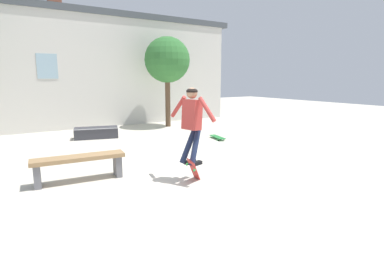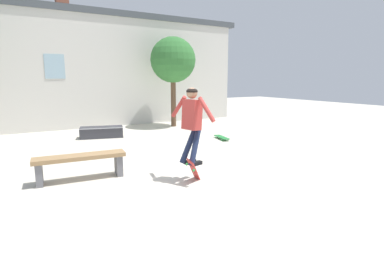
% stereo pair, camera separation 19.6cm
% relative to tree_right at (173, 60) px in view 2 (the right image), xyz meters
% --- Properties ---
extents(ground_plane, '(40.00, 40.00, 0.00)m').
position_rel_tree_right_xyz_m(ground_plane, '(-2.49, -6.20, -2.70)').
color(ground_plane, beige).
extents(building_backdrop, '(13.05, 0.52, 5.96)m').
position_rel_tree_right_xyz_m(building_backdrop, '(-2.51, 1.48, -0.28)').
color(building_backdrop, beige).
rests_on(building_backdrop, ground_plane).
extents(tree_right, '(1.84, 1.84, 3.64)m').
position_rel_tree_right_xyz_m(tree_right, '(0.00, 0.00, 0.00)').
color(tree_right, brown).
rests_on(tree_right, ground_plane).
extents(park_bench, '(1.74, 0.52, 0.51)m').
position_rel_tree_right_xyz_m(park_bench, '(-4.62, -5.13, -2.33)').
color(park_bench, '#99754C').
rests_on(park_bench, ground_plane).
extents(skate_ledge, '(1.49, 0.89, 0.37)m').
position_rel_tree_right_xyz_m(skate_ledge, '(-3.21, -0.94, -2.52)').
color(skate_ledge, '#38383D').
rests_on(skate_ledge, ground_plane).
extents(skater, '(0.45, 1.15, 1.51)m').
position_rel_tree_right_xyz_m(skater, '(-2.71, -6.22, -1.48)').
color(skater, '#B23833').
extents(skateboard_flipping, '(0.49, 0.52, 0.72)m').
position_rel_tree_right_xyz_m(skateboard_flipping, '(-2.68, -6.28, -2.55)').
color(skateboard_flipping, red).
extents(skateboard_resting, '(0.34, 0.81, 0.08)m').
position_rel_tree_right_xyz_m(skateboard_resting, '(0.15, -3.25, -2.63)').
color(skateboard_resting, '#237F38').
rests_on(skateboard_resting, ground_plane).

